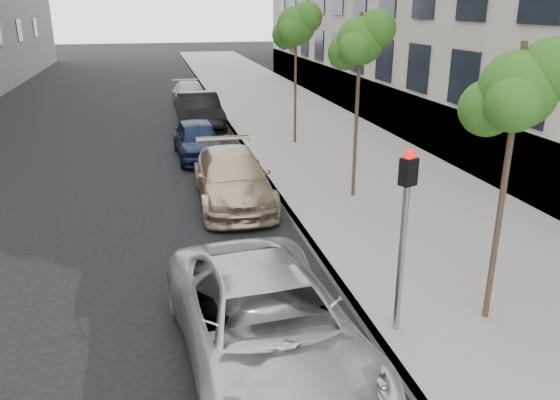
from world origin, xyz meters
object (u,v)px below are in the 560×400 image
object	(u,v)px
suv	(233,178)
sedan_rear	(190,95)
tree_mid	(361,41)
sedan_black	(200,111)
sedan_blue	(198,139)
tree_far	(297,26)
tree_near	(519,91)
minivan	(267,325)
signal_pole	(404,222)

from	to	relation	value
suv	sedan_rear	bearing A→B (deg)	91.24
tree_mid	sedan_black	distance (m)	11.55
suv	sedan_blue	world-z (taller)	suv
suv	sedan_black	size ratio (longest dim) A/B	1.03
sedan_black	tree_far	bearing A→B (deg)	-53.46
tree_near	minivan	bearing A→B (deg)	-174.98
signal_pole	suv	world-z (taller)	signal_pole
tree_near	tree_far	bearing A→B (deg)	90.00
tree_near	sedan_rear	distance (m)	23.18
sedan_black	sedan_blue	bearing A→B (deg)	-99.27
minivan	sedan_black	xyz separation A→B (m)	(0.59, 17.33, 0.03)
suv	sedan_rear	distance (m)	15.61
signal_pole	suv	size ratio (longest dim) A/B	0.63
tree_mid	suv	distance (m)	4.93
tree_far	sedan_rear	xyz separation A→B (m)	(-3.33, 9.70, -3.81)
tree_far	minivan	distance (m)	14.39
tree_mid	signal_pole	world-z (taller)	tree_mid
sedan_blue	suv	bearing A→B (deg)	-86.08
sedan_rear	tree_near	bearing A→B (deg)	-83.00
sedan_black	sedan_rear	bearing A→B (deg)	86.72
tree_far	sedan_black	size ratio (longest dim) A/B	1.11
tree_near	minivan	xyz separation A→B (m)	(-3.91, -0.34, -3.23)
sedan_blue	tree_mid	bearing A→B (deg)	-57.32
tree_far	suv	bearing A→B (deg)	-119.37
tree_mid	sedan_blue	world-z (taller)	tree_mid
tree_mid	tree_far	world-z (taller)	tree_far
tree_far	signal_pole	world-z (taller)	tree_far
sedan_blue	minivan	bearing A→B (deg)	-92.36
tree_near	suv	xyz separation A→B (m)	(-3.33, 7.09, -3.27)
sedan_blue	signal_pole	bearing A→B (deg)	-81.87
signal_pole	sedan_blue	xyz separation A→B (m)	(-2.16, 12.06, -1.37)
sedan_blue	sedan_rear	bearing A→B (deg)	85.17
suv	tree_mid	bearing A→B (deg)	-8.80
signal_pole	sedan_black	world-z (taller)	signal_pole
suv	sedan_black	bearing A→B (deg)	91.24
tree_near	sedan_blue	world-z (taller)	tree_near
tree_far	minivan	size ratio (longest dim) A/B	0.98
minivan	suv	xyz separation A→B (m)	(0.59, 7.43, -0.04)
minivan	sedan_rear	size ratio (longest dim) A/B	1.20
tree_far	sedan_rear	bearing A→B (deg)	108.94
signal_pole	sedan_rear	world-z (taller)	signal_pole
suv	sedan_black	xyz separation A→B (m)	(0.00, 9.90, 0.07)
sedan_rear	suv	bearing A→B (deg)	-91.33
tree_mid	tree_far	size ratio (longest dim) A/B	0.96
tree_near	tree_far	world-z (taller)	tree_far
tree_near	signal_pole	world-z (taller)	tree_near
tree_near	sedan_black	distance (m)	17.61
tree_mid	sedan_blue	bearing A→B (deg)	124.73
sedan_black	minivan	bearing A→B (deg)	-95.22
sedan_black	signal_pole	bearing A→B (deg)	-87.76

